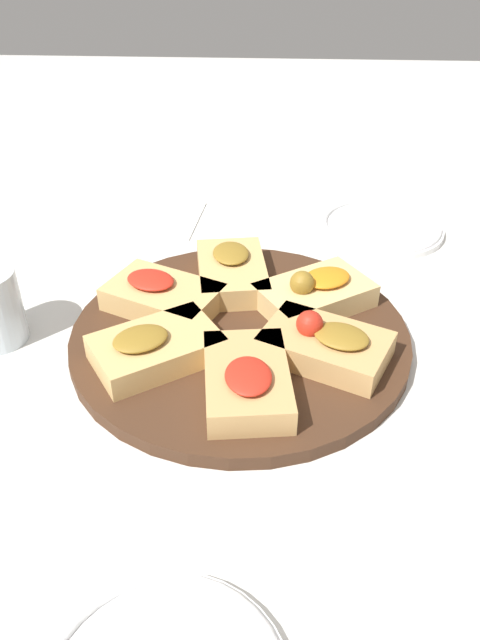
% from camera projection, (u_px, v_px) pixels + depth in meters
% --- Properties ---
extents(ground_plane, '(3.00, 3.00, 0.00)m').
position_uv_depth(ground_plane, '(240.00, 342.00, 0.79)').
color(ground_plane, silver).
extents(serving_board, '(0.42, 0.42, 0.02)m').
position_uv_depth(serving_board, '(240.00, 336.00, 0.78)').
color(serving_board, '#422819').
rests_on(serving_board, ground_plane).
extents(focaccia_slice_0, '(0.14, 0.17, 0.06)m').
position_uv_depth(focaccia_slice_0, '(325.00, 344.00, 0.73)').
color(focaccia_slice_0, tan).
rests_on(focaccia_slice_0, serving_board).
extents(focaccia_slice_1, '(0.15, 0.17, 0.06)m').
position_uv_depth(focaccia_slice_1, '(315.00, 293.00, 0.81)').
color(focaccia_slice_1, '#DBB775').
rests_on(focaccia_slice_1, serving_board).
extents(focaccia_slice_2, '(0.15, 0.11, 0.04)m').
position_uv_depth(focaccia_slice_2, '(232.00, 271.00, 0.86)').
color(focaccia_slice_2, tan).
rests_on(focaccia_slice_2, serving_board).
extents(focaccia_slice_3, '(0.14, 0.17, 0.04)m').
position_uv_depth(focaccia_slice_3, '(162.00, 296.00, 0.81)').
color(focaccia_slice_3, tan).
rests_on(focaccia_slice_3, serving_board).
extents(focaccia_slice_4, '(0.15, 0.17, 0.04)m').
position_uv_depth(focaccia_slice_4, '(155.00, 348.00, 0.72)').
color(focaccia_slice_4, tan).
rests_on(focaccia_slice_4, serving_board).
extents(focaccia_slice_5, '(0.15, 0.11, 0.04)m').
position_uv_depth(focaccia_slice_5, '(247.00, 380.00, 0.68)').
color(focaccia_slice_5, tan).
rests_on(focaccia_slice_5, serving_board).
extents(plate_left, '(0.20, 0.20, 0.02)m').
position_uv_depth(plate_left, '(381.00, 227.00, 1.03)').
color(plate_left, white).
rests_on(plate_left, ground_plane).
extents(napkin_stack, '(0.15, 0.13, 0.00)m').
position_uv_depth(napkin_stack, '(164.00, 218.00, 1.07)').
color(napkin_stack, white).
rests_on(napkin_stack, ground_plane).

